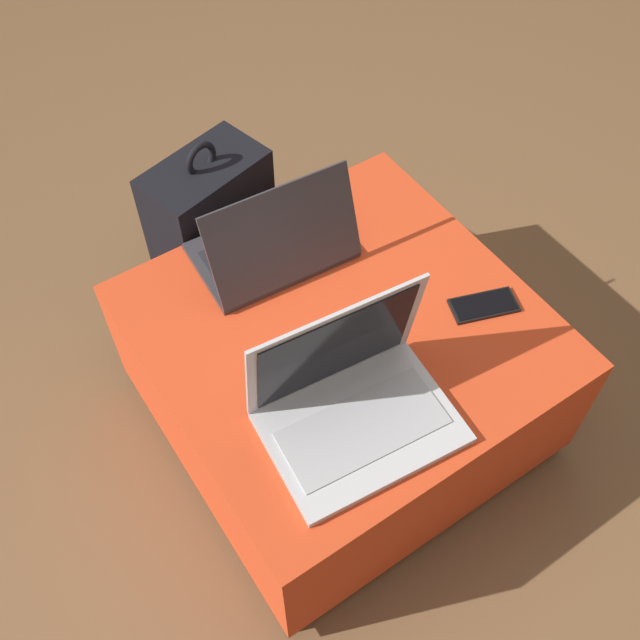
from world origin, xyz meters
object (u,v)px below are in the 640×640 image
laptop_far (275,245)px  backpack (211,235)px  laptop_near (352,400)px  cell_phone (484,305)px

laptop_far → backpack: (-0.03, 0.29, -0.21)m
laptop_near → backpack: (0.06, 0.72, -0.22)m
laptop_far → cell_phone: bearing=133.4°
laptop_near → cell_phone: bearing=14.0°
laptop_near → backpack: 0.75m
laptop_near → laptop_far: 0.43m
laptop_near → cell_phone: 0.40m
backpack → laptop_near: bearing=71.2°
laptop_near → cell_phone: size_ratio=2.40×
laptop_far → cell_phone: laptop_far is taller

